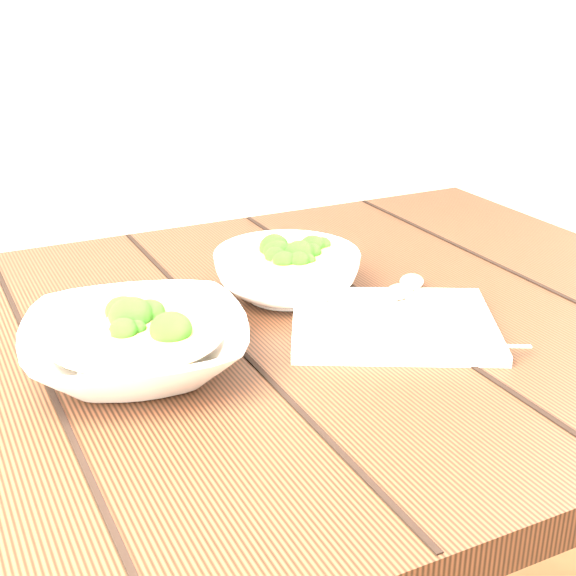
{
  "coord_description": "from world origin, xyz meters",
  "views": [
    {
      "loc": [
        -0.32,
        -0.75,
        1.14
      ],
      "look_at": [
        0.05,
        -0.01,
        0.8
      ],
      "focal_mm": 50.0,
      "sensor_mm": 36.0,
      "label": 1
    }
  ],
  "objects_px": {
    "table": "(245,424)",
    "napkin": "(393,323)",
    "soup_bowl_back": "(287,272)",
    "trivet": "(201,327)",
    "soup_bowl_front": "(136,345)"
  },
  "relations": [
    {
      "from": "table",
      "to": "napkin",
      "type": "relative_size",
      "value": 5.29
    },
    {
      "from": "soup_bowl_back",
      "to": "napkin",
      "type": "xyz_separation_m",
      "value": [
        0.06,
        -0.14,
        -0.02
      ]
    },
    {
      "from": "trivet",
      "to": "napkin",
      "type": "height_order",
      "value": "trivet"
    },
    {
      "from": "soup_bowl_front",
      "to": "napkin",
      "type": "distance_m",
      "value": 0.29
    },
    {
      "from": "table",
      "to": "trivet",
      "type": "xyz_separation_m",
      "value": [
        -0.05,
        0.01,
        0.13
      ]
    },
    {
      "from": "soup_bowl_front",
      "to": "trivet",
      "type": "height_order",
      "value": "soup_bowl_front"
    },
    {
      "from": "napkin",
      "to": "table",
      "type": "bearing_deg",
      "value": -174.44
    },
    {
      "from": "soup_bowl_back",
      "to": "trivet",
      "type": "relative_size",
      "value": 2.4
    },
    {
      "from": "soup_bowl_front",
      "to": "soup_bowl_back",
      "type": "xyz_separation_m",
      "value": [
        0.22,
        0.11,
        0.0
      ]
    },
    {
      "from": "table",
      "to": "trivet",
      "type": "height_order",
      "value": "trivet"
    },
    {
      "from": "table",
      "to": "soup_bowl_back",
      "type": "bearing_deg",
      "value": 39.43
    },
    {
      "from": "napkin",
      "to": "trivet",
      "type": "bearing_deg",
      "value": -172.71
    },
    {
      "from": "trivet",
      "to": "table",
      "type": "bearing_deg",
      "value": -14.58
    },
    {
      "from": "table",
      "to": "soup_bowl_back",
      "type": "height_order",
      "value": "soup_bowl_back"
    },
    {
      "from": "soup_bowl_front",
      "to": "napkin",
      "type": "height_order",
      "value": "soup_bowl_front"
    }
  ]
}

